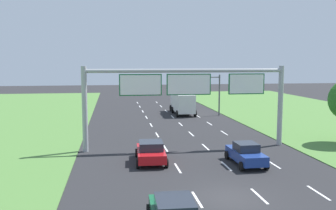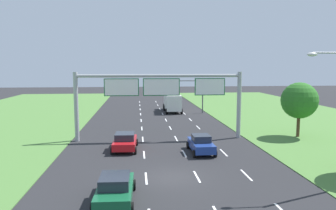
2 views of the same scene
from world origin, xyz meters
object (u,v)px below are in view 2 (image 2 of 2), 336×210
at_px(car_mid_lane, 125,141).
at_px(sign_gantry, 161,92).
at_px(car_lead_silver, 201,144).
at_px(box_truck, 172,102).
at_px(car_near_red, 115,188).
at_px(traffic_light_mast, 191,89).
at_px(roadside_tree_mid, 299,101).

relative_size(car_mid_lane, sign_gantry, 0.25).
relative_size(car_lead_silver, box_truck, 0.55).
xyz_separation_m(car_lead_silver, car_mid_lane, (-6.69, 1.63, 0.00)).
bearing_deg(car_near_red, sign_gantry, 78.10).
height_order(car_lead_silver, traffic_light_mast, traffic_light_mast).
distance_m(box_truck, roadside_tree_mid, 24.07).
height_order(car_mid_lane, roadside_tree_mid, roadside_tree_mid).
xyz_separation_m(car_near_red, car_mid_lane, (0.16, 11.54, 0.01)).
xyz_separation_m(car_near_red, roadside_tree_mid, (18.43, 15.13, 3.18)).
distance_m(car_near_red, box_truck, 36.97).
bearing_deg(sign_gantry, car_near_red, -103.49).
height_order(box_truck, roadside_tree_mid, roadside_tree_mid).
bearing_deg(car_lead_silver, sign_gantry, 118.13).
bearing_deg(box_truck, traffic_light_mast, -38.25).
bearing_deg(car_mid_lane, car_near_red, -88.45).
relative_size(traffic_light_mast, roadside_tree_mid, 0.95).
distance_m(car_lead_silver, car_mid_lane, 6.89).
distance_m(car_lead_silver, sign_gantry, 7.66).
height_order(box_truck, sign_gantry, sign_gantry).
height_order(car_lead_silver, car_mid_lane, car_lead_silver).
height_order(box_truck, traffic_light_mast, traffic_light_mast).
distance_m(car_mid_lane, traffic_light_mast, 24.72).
distance_m(car_near_red, roadside_tree_mid, 24.06).
bearing_deg(box_truck, roadside_tree_mid, -61.42).
relative_size(car_lead_silver, sign_gantry, 0.24).
relative_size(car_mid_lane, roadside_tree_mid, 0.74).
bearing_deg(car_lead_silver, car_near_red, -125.66).
xyz_separation_m(box_truck, traffic_light_mast, (2.78, -2.23, 2.25)).
height_order(traffic_light_mast, roadside_tree_mid, roadside_tree_mid).
xyz_separation_m(box_truck, roadside_tree_mid, (11.27, -21.14, 2.33)).
xyz_separation_m(car_near_red, traffic_light_mast, (9.94, 34.03, 3.10)).
xyz_separation_m(car_lead_silver, box_truck, (0.31, 26.35, 0.84)).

